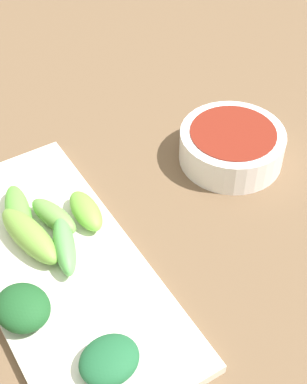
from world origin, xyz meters
TOP-DOWN VIEW (x-y plane):
  - tabletop at (0.00, 0.00)m, footprint 2.10×2.10m
  - sauce_bowl at (-0.18, -0.04)m, footprint 0.13×0.13m
  - serving_plate at (0.08, 0.01)m, footprint 0.16×0.36m
  - broccoli_stalk_0 at (0.07, -0.00)m, footprint 0.04×0.08m
  - broccoli_stalk_1 at (0.09, -0.03)m, footprint 0.05×0.10m
  - broccoli_stalk_2 at (0.03, -0.03)m, footprint 0.03×0.06m
  - broccoli_leafy_3 at (0.09, 0.14)m, footprint 0.06×0.05m
  - broccoli_stalk_4 at (0.09, -0.07)m, footprint 0.05×0.09m
  - broccoli_leafy_5 at (0.14, 0.05)m, footprint 0.06×0.07m
  - broccoli_stalk_6 at (0.06, -0.04)m, footprint 0.04×0.07m

SIDE VIEW (x-z plane):
  - tabletop at x=0.00m, z-range 0.00..0.02m
  - serving_plate at x=0.08m, z-range 0.02..0.03m
  - broccoli_leafy_3 at x=0.09m, z-range 0.03..0.05m
  - sauce_bowl at x=-0.18m, z-range 0.02..0.07m
  - broccoli_stalk_2 at x=0.03m, z-range 0.03..0.06m
  - broccoli_stalk_4 at x=0.09m, z-range 0.03..0.06m
  - broccoli_stalk_6 at x=0.06m, z-range 0.03..0.06m
  - broccoli_stalk_0 at x=0.07m, z-range 0.03..0.06m
  - broccoli_stalk_1 at x=0.09m, z-range 0.03..0.06m
  - broccoli_leafy_5 at x=0.14m, z-range 0.03..0.06m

